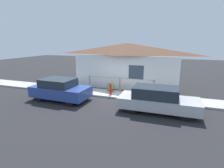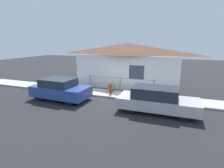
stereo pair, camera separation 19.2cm
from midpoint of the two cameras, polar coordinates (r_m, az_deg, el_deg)
The scene contains 8 objects.
ground_plane at distance 11.40m, azimuth 0.86°, elevation -4.81°, with size 60.00×60.00×0.00m, color #262628.
sidewalk at distance 12.11m, azimuth 2.13°, elevation -3.41°, with size 24.00×1.62×0.12m.
house at distance 13.91m, azimuth 5.37°, elevation 10.39°, with size 8.42×2.23×3.52m.
fence at distance 12.55m, azimuth 3.09°, elevation 0.14°, with size 4.90×0.10×1.01m.
car_left at distance 11.52m, azimuth -16.09°, elevation -1.62°, with size 3.71×1.84×1.36m.
car_right at distance 9.42m, azimuth 14.97°, elevation -5.03°, with size 4.11×1.62×1.35m.
fire_hydrant at distance 11.74m, azimuth -0.02°, elevation -1.47°, with size 0.35×0.16×0.83m.
potted_plant_near_hydrant at distance 12.52m, azimuth 0.09°, elevation -0.89°, with size 0.57×0.57×0.65m.
Camera 2 is at (3.66, -10.17, 3.61)m, focal length 28.00 mm.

